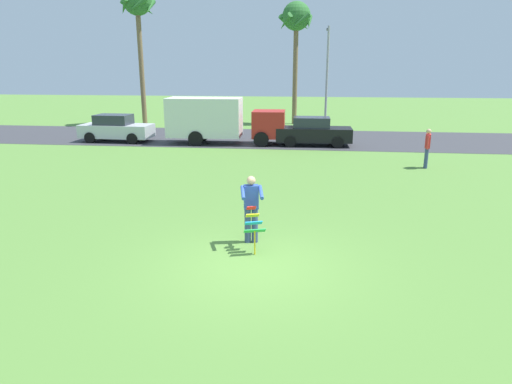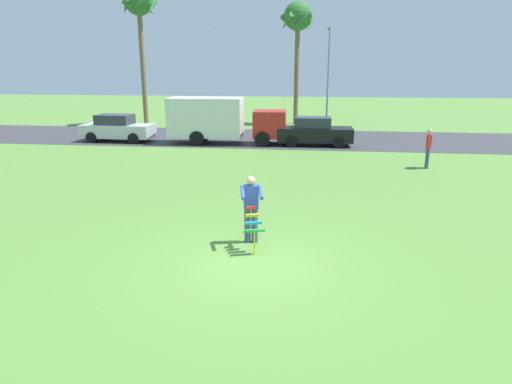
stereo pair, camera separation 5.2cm
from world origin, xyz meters
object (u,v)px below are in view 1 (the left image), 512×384
kite_held (254,224)px  parked_car_black (313,132)px  streetlight_pole (327,72)px  person_kite_flyer (251,207)px  parked_truck_red_cab (219,119)px  parked_car_silver (116,129)px  palm_tree_right_near (296,22)px  palm_tree_left_near (138,8)px  person_walker_near (427,147)px

kite_held → parked_car_black: parked_car_black is taller
kite_held → streetlight_pole: (2.28, 22.77, 3.29)m
person_kite_flyer → parked_car_black: bearing=84.1°
parked_truck_red_cab → streetlight_pole: streetlight_pole is taller
parked_car_silver → streetlight_pole: (12.52, 7.11, 3.22)m
person_kite_flyer → parked_car_silver: (-10.10, 15.05, -0.18)m
palm_tree_right_near → parked_car_silver: bearing=-135.4°
kite_held → palm_tree_right_near: 26.63m
kite_held → parked_truck_red_cab: size_ratio=0.16×
kite_held → parked_truck_red_cab: bearing=104.3°
palm_tree_left_near → person_walker_near: bearing=-37.4°
kite_held → parked_car_silver: bearing=123.2°
palm_tree_right_near → person_kite_flyer: bearing=-90.2°
palm_tree_left_near → streetlight_pole: (13.82, -1.15, -4.48)m
parked_car_silver → parked_car_black: (11.67, -0.00, 0.00)m
parked_truck_red_cab → person_walker_near: (10.36, -5.41, -0.48)m
kite_held → streetlight_pole: size_ratio=0.15×
person_kite_flyer → person_walker_near: (6.51, 9.64, -0.02)m
parked_car_black → palm_tree_right_near: 12.23m
palm_tree_left_near → kite_held: bearing=-64.3°
parked_car_silver → palm_tree_left_near: size_ratio=0.42×
palm_tree_left_near → parked_car_silver: bearing=-81.1°
streetlight_pole → person_walker_near: 13.52m
parked_car_black → person_walker_near: bearing=-47.6°
parked_car_black → palm_tree_left_near: bearing=147.5°
parked_car_silver → parked_car_black: bearing=-0.0°
kite_held → palm_tree_right_near: size_ratio=0.12×
parked_truck_red_cab → palm_tree_left_near: 13.23m
parked_car_silver → person_walker_near: (16.61, -5.41, 0.16)m
kite_held → streetlight_pole: 23.12m
kite_held → parked_car_silver: parked_car_silver is taller
person_kite_flyer → parked_car_silver: bearing=123.9°
palm_tree_left_near → person_walker_near: (17.91, -13.67, -7.54)m
kite_held → parked_truck_red_cab: 16.17m
kite_held → parked_car_black: size_ratio=0.25×
parked_truck_red_cab → parked_car_black: size_ratio=1.60×
person_kite_flyer → palm_tree_right_near: (0.10, 25.13, 6.59)m
palm_tree_right_near → palm_tree_left_near: bearing=-171.0°
parked_truck_red_cab → parked_car_black: (5.42, -0.00, -0.64)m
streetlight_pole → person_walker_near: bearing=-71.9°
kite_held → parked_car_black: 15.72m
palm_tree_right_near → person_walker_near: size_ratio=5.20×
parked_car_silver → parked_truck_red_cab: 6.28m
kite_held → palm_tree_left_near: (-11.53, 23.92, 7.76)m
parked_car_black → parked_car_silver: bearing=180.0°
streetlight_pole → kite_held: bearing=-95.7°
kite_held → parked_car_black: (1.43, 15.66, 0.06)m
parked_car_black → palm_tree_left_near: size_ratio=0.42×
palm_tree_left_near → streetlight_pole: bearing=-4.8°
parked_truck_red_cab → person_walker_near: size_ratio=3.90×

